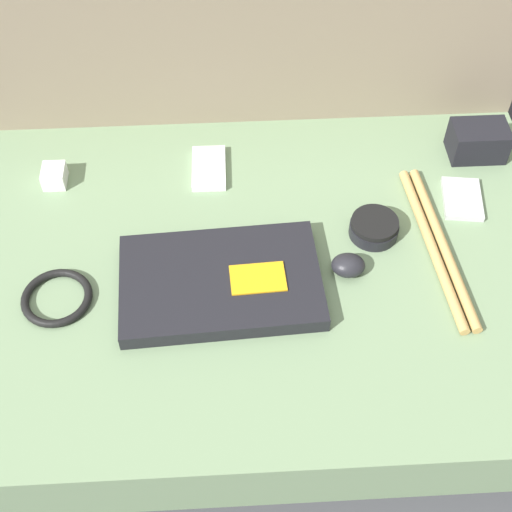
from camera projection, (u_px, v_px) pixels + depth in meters
ground_plane at (256, 306)px, 1.31m from camera, size 8.00×8.00×0.00m
couch_seat at (256, 285)px, 1.26m from camera, size 1.08×0.74×0.13m
couch_backrest at (243, 34)px, 1.40m from camera, size 1.08×0.20×0.53m
laptop at (221, 282)px, 1.17m from camera, size 0.34×0.23×0.03m
computer_mouse at (348, 265)px, 1.19m from camera, size 0.06×0.05×0.04m
speaker_puck at (374, 228)px, 1.24m from camera, size 0.09×0.09×0.03m
phone_silver at (462, 199)px, 1.30m from camera, size 0.08×0.11×0.01m
phone_black at (209, 168)px, 1.35m from camera, size 0.06×0.11×0.01m
camera_pouch at (478, 141)px, 1.36m from camera, size 0.11×0.07×0.06m
charger_brick at (54, 176)px, 1.32m from camera, size 0.04×0.05×0.03m
cable_coil at (57, 298)px, 1.16m from camera, size 0.12×0.12×0.01m
drumstick_pair at (437, 245)px, 1.23m from camera, size 0.07×0.36×0.02m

